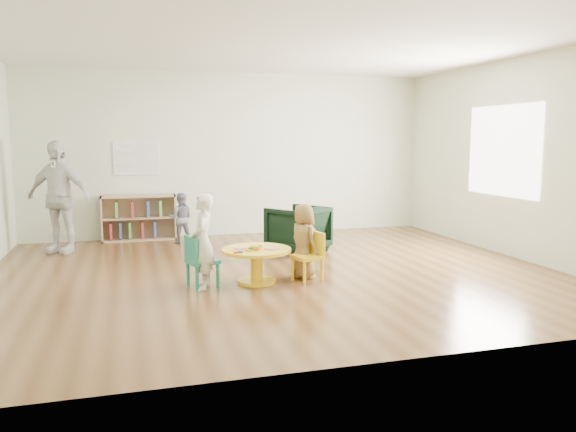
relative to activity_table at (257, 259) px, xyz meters
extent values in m
plane|color=#57361B|center=(0.35, 0.42, -0.28)|extent=(7.00, 7.00, 0.00)
cube|color=silver|center=(0.35, 0.42, 2.47)|extent=(7.00, 6.00, 0.10)
cube|color=beige|center=(0.35, 3.42, 1.12)|extent=(7.00, 0.10, 2.80)
cube|color=beige|center=(0.35, -2.58, 1.12)|extent=(7.00, 0.10, 2.80)
cube|color=beige|center=(3.85, 0.42, 1.12)|extent=(0.10, 6.00, 2.80)
cube|color=silver|center=(3.83, 0.72, 1.22)|extent=(0.02, 1.60, 1.30)
cylinder|color=yellow|center=(0.00, 0.00, -0.10)|extent=(0.14, 0.14, 0.37)
cylinder|color=yellow|center=(0.00, 0.00, -0.26)|extent=(0.45, 0.45, 0.04)
cylinder|color=yellow|center=(0.00, 0.00, 0.11)|extent=(0.81, 0.81, 0.04)
cylinder|color=pink|center=(-0.18, 0.05, 0.13)|extent=(0.15, 0.15, 0.02)
cylinder|color=pink|center=(0.16, -0.07, 0.13)|extent=(0.17, 0.17, 0.02)
cylinder|color=yellow|center=(-0.02, -0.02, 0.15)|extent=(0.12, 0.11, 0.04)
cylinder|color=#157823|center=(-0.08, -0.07, 0.15)|extent=(0.05, 0.05, 0.02)
cylinder|color=#157823|center=(0.05, 0.04, 0.15)|extent=(0.05, 0.05, 0.02)
cube|color=red|center=(-0.28, -0.19, 0.13)|extent=(0.05, 0.05, 0.02)
cube|color=orange|center=(-0.13, -0.13, 0.13)|extent=(0.07, 0.07, 0.02)
cube|color=blue|center=(-0.22, -0.17, 0.13)|extent=(0.07, 0.07, 0.02)
cube|color=#157823|center=(-0.07, -0.02, 0.13)|extent=(0.05, 0.05, 0.02)
cube|color=red|center=(-0.03, -0.10, 0.13)|extent=(0.06, 0.05, 0.02)
cube|color=#178366|center=(-0.63, -0.01, 0.01)|extent=(0.40, 0.40, 0.04)
cube|color=#178366|center=(-0.76, -0.05, 0.17)|extent=(0.12, 0.31, 0.27)
cylinder|color=#178366|center=(-0.79, 0.08, -0.15)|extent=(0.04, 0.04, 0.27)
cylinder|color=#178366|center=(-0.71, -0.17, -0.15)|extent=(0.04, 0.04, 0.27)
cylinder|color=#178366|center=(-0.55, 0.15, -0.15)|extent=(0.04, 0.04, 0.27)
cylinder|color=#178366|center=(-0.47, -0.09, -0.15)|extent=(0.04, 0.04, 0.27)
cube|color=yellow|center=(0.59, -0.09, 0.01)|extent=(0.39, 0.39, 0.04)
cube|color=yellow|center=(0.72, -0.05, 0.16)|extent=(0.12, 0.31, 0.27)
cylinder|color=yellow|center=(0.75, -0.17, -0.15)|extent=(0.04, 0.04, 0.27)
cylinder|color=yellow|center=(0.68, 0.07, -0.15)|extent=(0.04, 0.04, 0.27)
cylinder|color=yellow|center=(0.51, -0.24, -0.15)|extent=(0.04, 0.04, 0.27)
cylinder|color=yellow|center=(0.44, 0.00, -0.15)|extent=(0.04, 0.04, 0.27)
cube|color=tan|center=(-1.84, 3.25, 0.09)|extent=(0.03, 0.30, 0.75)
cube|color=tan|center=(-0.67, 3.25, 0.09)|extent=(0.03, 0.30, 0.75)
cube|color=tan|center=(-1.25, 3.25, -0.27)|extent=(1.20, 0.30, 0.03)
cube|color=tan|center=(-1.25, 3.25, 0.45)|extent=(1.20, 0.30, 0.03)
cube|color=tan|center=(-1.25, 3.25, 0.09)|extent=(1.14, 0.28, 0.03)
cube|color=tan|center=(-1.25, 3.39, 0.09)|extent=(1.20, 0.02, 0.75)
cube|color=#B93137|center=(-1.70, 3.23, -0.10)|extent=(0.04, 0.18, 0.26)
cube|color=#3159AD|center=(-1.55, 3.23, -0.10)|extent=(0.04, 0.18, 0.26)
cube|color=#57AF51|center=(-1.40, 3.23, -0.10)|extent=(0.04, 0.18, 0.26)
cube|color=#B93137|center=(-1.20, 3.23, -0.10)|extent=(0.04, 0.18, 0.26)
cube|color=#3159AD|center=(-1.00, 3.23, -0.10)|extent=(0.04, 0.18, 0.26)
cube|color=#57AF51|center=(-1.60, 3.23, 0.24)|extent=(0.04, 0.18, 0.26)
cube|color=#B93137|center=(-1.35, 3.23, 0.24)|extent=(0.04, 0.18, 0.26)
cube|color=#3159AD|center=(-1.10, 3.23, 0.24)|extent=(0.04, 0.18, 0.26)
cube|color=#57AF51|center=(-0.90, 3.23, 0.24)|extent=(0.04, 0.18, 0.26)
cube|color=white|center=(-1.25, 3.41, 1.07)|extent=(0.74, 0.01, 0.54)
cube|color=#EF4D32|center=(-1.25, 3.40, 1.07)|extent=(0.70, 0.00, 0.50)
imported|color=black|center=(1.00, 1.60, 0.06)|extent=(1.04, 1.05, 0.69)
imported|color=silver|center=(-0.63, -0.08, 0.25)|extent=(0.33, 0.44, 1.07)
imported|color=gold|center=(0.59, 0.05, 0.17)|extent=(0.41, 0.51, 0.91)
imported|color=#17213B|center=(-0.61, 2.79, 0.13)|extent=(0.45, 0.38, 0.82)
imported|color=silver|center=(-2.40, 2.53, 0.55)|extent=(1.05, 0.80, 1.66)
camera|label=1|loc=(-1.42, -6.27, 1.39)|focal=35.00mm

